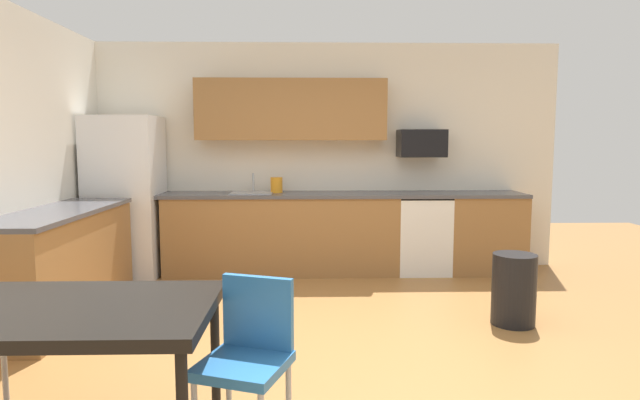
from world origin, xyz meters
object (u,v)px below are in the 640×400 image
(refrigerator, at_px, (126,197))
(microwave, at_px, (421,143))
(chair_near_table, at_px, (249,350))
(kettle, at_px, (277,186))
(oven_range, at_px, (421,234))
(dining_table, at_px, (65,318))
(trash_bin, at_px, (514,289))

(refrigerator, distance_m, microwave, 3.47)
(chair_near_table, xyz_separation_m, kettle, (-0.06, 3.65, 0.52))
(refrigerator, xyz_separation_m, oven_range, (3.41, 0.08, -0.45))
(oven_range, xyz_separation_m, dining_table, (-2.50, -3.67, 0.24))
(oven_range, bearing_deg, chair_near_table, -114.49)
(refrigerator, distance_m, dining_table, 3.71)
(dining_table, bearing_deg, oven_range, 55.70)
(refrigerator, relative_size, kettle, 9.08)
(dining_table, xyz_separation_m, chair_near_table, (0.86, 0.07, -0.19))
(refrigerator, height_order, trash_bin, refrigerator)
(oven_range, distance_m, trash_bin, 1.88)
(oven_range, xyz_separation_m, kettle, (-1.70, 0.05, 0.56))
(oven_range, distance_m, chair_near_table, 3.95)
(refrigerator, relative_size, microwave, 3.36)
(microwave, relative_size, chair_near_table, 0.64)
(microwave, xyz_separation_m, dining_table, (-2.50, -3.77, -0.82))
(oven_range, distance_m, dining_table, 4.45)
(microwave, height_order, chair_near_table, microwave)
(refrigerator, distance_m, chair_near_table, 3.96)
(refrigerator, distance_m, oven_range, 3.44)
(oven_range, bearing_deg, refrigerator, -178.66)
(refrigerator, bearing_deg, chair_near_table, -63.28)
(microwave, relative_size, dining_table, 0.39)
(microwave, distance_m, kettle, 1.77)
(chair_near_table, bearing_deg, trash_bin, 40.96)
(microwave, height_order, dining_table, microwave)
(oven_range, height_order, chair_near_table, oven_range)
(dining_table, xyz_separation_m, trash_bin, (2.89, 1.83, -0.40))
(refrigerator, relative_size, dining_table, 1.30)
(dining_table, relative_size, kettle, 7.00)
(microwave, bearing_deg, refrigerator, -176.98)
(dining_table, xyz_separation_m, kettle, (0.80, 3.72, 0.32))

